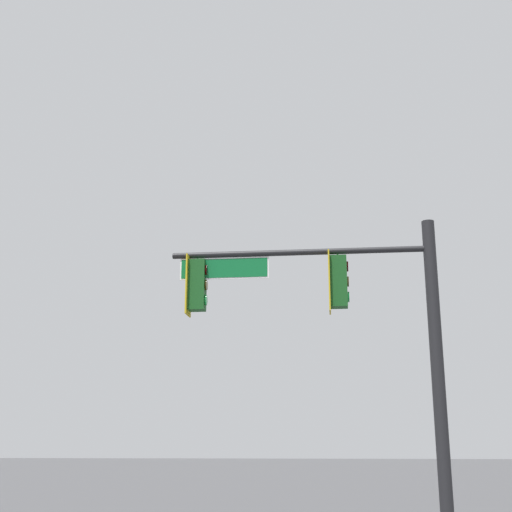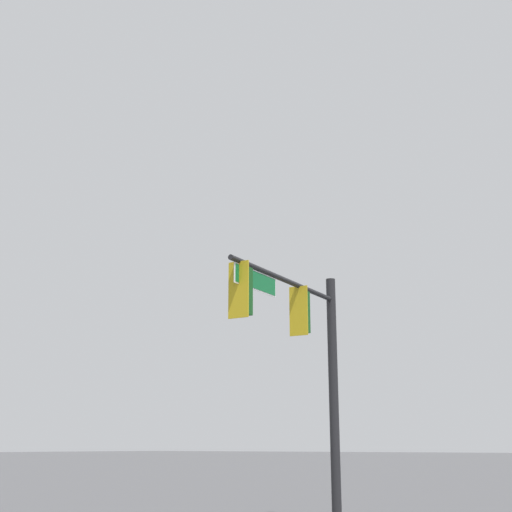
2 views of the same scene
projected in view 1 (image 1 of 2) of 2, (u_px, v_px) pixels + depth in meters
The scene contains 1 object.
signal_pole_near at pixel (352, 326), 14.71m from camera, with size 5.60×0.97×6.61m.
Camera 1 is at (-7.20, 7.06, 1.88)m, focal length 50.00 mm.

